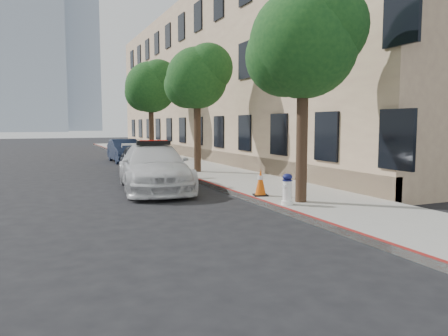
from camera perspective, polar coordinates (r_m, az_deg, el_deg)
ground at (r=12.40m, az=-6.58°, el=-4.51°), size 120.00×120.00×0.00m
sidewalk at (r=22.92m, az=-5.25°, el=0.44°), size 3.20×50.00×0.15m
curb_strip at (r=22.49m, az=-8.98°, el=0.29°), size 0.12×50.00×0.15m
building at (r=29.69m, az=2.06°, el=11.20°), size 8.00×36.00×10.00m
tower_left at (r=134.58m, az=-24.30°, el=17.23°), size 18.00×14.00×60.00m
tower_right at (r=148.53m, az=-18.94°, el=13.16°), size 14.00×14.00×44.00m
tree_near at (r=11.80m, az=10.52°, el=15.77°), size 2.92×2.82×5.62m
tree_mid at (r=18.90m, az=-3.45°, el=11.72°), size 2.77×2.64×5.43m
tree_far at (r=26.55m, az=-9.48°, el=10.43°), size 3.10×3.00×5.81m
police_car at (r=14.72m, az=-9.14°, el=0.09°), size 2.76×5.46×1.67m
parked_car_mid at (r=19.70m, az=-11.14°, el=1.13°), size 1.97×3.92×1.28m
parked_car_far at (r=25.72m, az=-12.85°, el=2.22°), size 1.41×4.03×1.33m
fire_hydrant at (r=11.27m, az=8.27°, el=-2.78°), size 0.34×0.31×0.80m
traffic_cone at (r=12.57m, az=4.79°, el=-1.89°), size 0.50×0.50×0.77m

